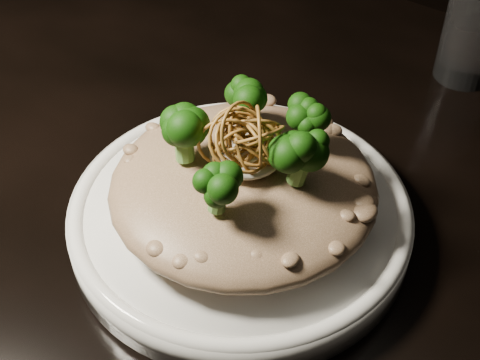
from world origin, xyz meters
name	(u,v)px	position (x,y,z in m)	size (l,w,h in m)	color
table	(243,259)	(0.00, 0.00, 0.67)	(1.10, 0.80, 0.75)	black
plate	(240,217)	(0.02, -0.03, 0.76)	(0.27, 0.27, 0.03)	white
risotto	(243,186)	(0.02, -0.03, 0.80)	(0.21, 0.21, 0.05)	brown
broccoli	(245,141)	(0.03, -0.03, 0.85)	(0.12, 0.12, 0.04)	black
cheese	(246,154)	(0.02, -0.03, 0.83)	(0.05, 0.05, 0.02)	white
shallots	(247,130)	(0.02, -0.03, 0.85)	(0.05, 0.05, 0.03)	brown
drinking_glass	(474,31)	(0.08, 0.29, 0.80)	(0.06, 0.06, 0.11)	white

